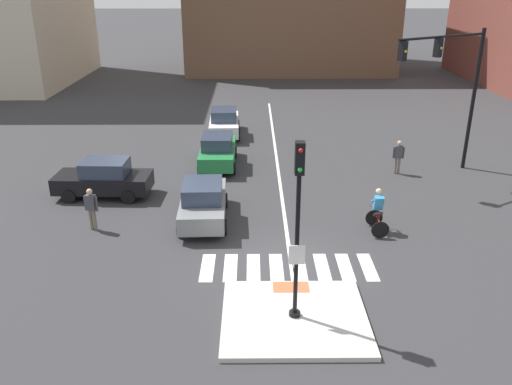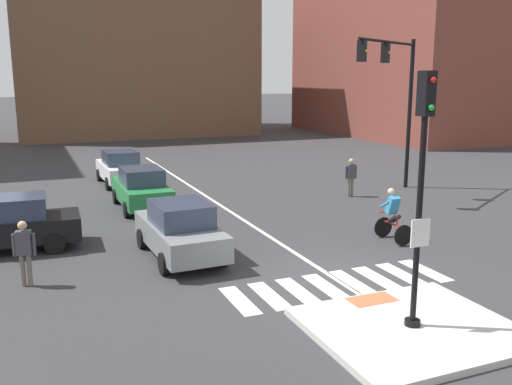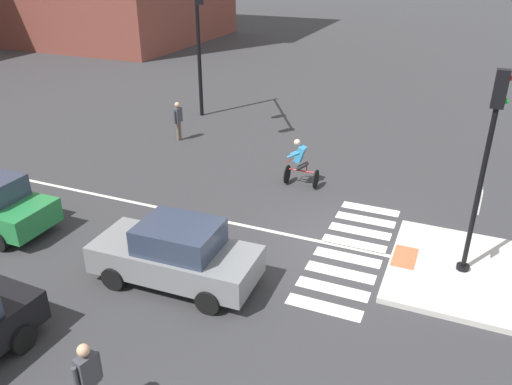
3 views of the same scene
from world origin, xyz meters
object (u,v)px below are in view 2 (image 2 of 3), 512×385
object	(u,v)px
pedestrian_at_curb_left	(24,248)
pedestrian_waiting_far_side	(351,174)
signal_pole	(421,178)
car_grey_westbound_near	(180,230)
car_black_cross_left	(9,224)
car_white_westbound_distant	(120,168)
traffic_light_mast	(396,86)
cyclist	(393,214)
car_green_westbound_far	(142,188)

from	to	relation	value
pedestrian_at_curb_left	pedestrian_waiting_far_side	distance (m)	14.43
signal_pole	pedestrian_at_curb_left	xyz separation A→B (m)	(-7.22, 5.76, -2.21)
car_grey_westbound_near	car_black_cross_left	bearing A→B (deg)	150.49
car_white_westbound_distant	traffic_light_mast	bearing A→B (deg)	-31.86
car_black_cross_left	cyclist	size ratio (longest dim) A/B	2.48
pedestrian_at_curb_left	car_green_westbound_far	bearing A→B (deg)	59.29
car_grey_westbound_near	car_black_cross_left	world-z (taller)	same
cyclist	pedestrian_at_curb_left	size ratio (longest dim) A/B	1.01
pedestrian_at_curb_left	car_white_westbound_distant	bearing A→B (deg)	71.12
cyclist	car_white_westbound_distant	bearing A→B (deg)	116.12
signal_pole	traffic_light_mast	bearing A→B (deg)	55.75
car_black_cross_left	cyclist	bearing A→B (deg)	-17.59
signal_pole	traffic_light_mast	world-z (taller)	traffic_light_mast
traffic_light_mast	car_grey_westbound_near	distance (m)	12.90
car_black_cross_left	pedestrian_at_curb_left	xyz separation A→B (m)	(0.41, -3.32, 0.17)
signal_pole	pedestrian_waiting_far_side	distance (m)	13.37
car_black_cross_left	signal_pole	bearing A→B (deg)	-50.00
car_grey_westbound_near	car_white_westbound_distant	size ratio (longest dim) A/B	1.00
car_white_westbound_distant	pedestrian_at_curb_left	size ratio (longest dim) A/B	2.49
traffic_light_mast	car_white_westbound_distant	world-z (taller)	traffic_light_mast
car_grey_westbound_near	car_black_cross_left	xyz separation A→B (m)	(-4.54, 2.57, 0.00)
car_green_westbound_far	pedestrian_waiting_far_side	bearing A→B (deg)	-7.83
car_green_westbound_far	signal_pole	bearing A→B (deg)	-77.39
signal_pole	traffic_light_mast	distance (m)	14.33
cyclist	pedestrian_waiting_far_side	bearing A→B (deg)	69.17
car_green_westbound_far	cyclist	distance (m)	9.85
traffic_light_mast	car_grey_westbound_near	bearing A→B (deg)	-154.65
car_black_cross_left	car_white_westbound_distant	world-z (taller)	same
car_green_westbound_far	pedestrian_at_curb_left	size ratio (longest dim) A/B	2.46
car_black_cross_left	car_white_westbound_distant	size ratio (longest dim) A/B	1.00
car_green_westbound_far	pedestrian_waiting_far_side	size ratio (longest dim) A/B	2.46
pedestrian_at_curb_left	traffic_light_mast	bearing A→B (deg)	21.55
pedestrian_at_curb_left	pedestrian_waiting_far_side	xyz separation A→B (m)	(13.11, 6.04, 0.00)
car_white_westbound_distant	cyclist	distance (m)	14.46
signal_pole	car_grey_westbound_near	size ratio (longest dim) A/B	1.22
car_grey_westbound_near	pedestrian_at_curb_left	world-z (taller)	pedestrian_at_curb_left
signal_pole	cyclist	world-z (taller)	signal_pole
car_black_cross_left	pedestrian_at_curb_left	world-z (taller)	pedestrian_at_curb_left
signal_pole	car_grey_westbound_near	distance (m)	7.60
car_green_westbound_far	cyclist	xyz separation A→B (m)	(6.43, -7.46, 0.06)
car_black_cross_left	car_green_westbound_far	bearing A→B (deg)	39.79
car_white_westbound_distant	pedestrian_waiting_far_side	distance (m)	11.04
cyclist	pedestrian_waiting_far_side	xyz separation A→B (m)	(2.38, 6.25, 0.11)
car_grey_westbound_near	traffic_light_mast	bearing A→B (deg)	25.35
signal_pole	car_grey_westbound_near	world-z (taller)	signal_pole
car_green_westbound_far	car_white_westbound_distant	xyz separation A→B (m)	(0.06, 5.53, 0.00)
signal_pole	car_green_westbound_far	size ratio (longest dim) A/B	1.23
car_grey_westbound_near	cyclist	xyz separation A→B (m)	(6.61, -0.97, 0.06)
cyclist	pedestrian_waiting_far_side	distance (m)	6.68
signal_pole	car_white_westbound_distant	size ratio (longest dim) A/B	1.22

